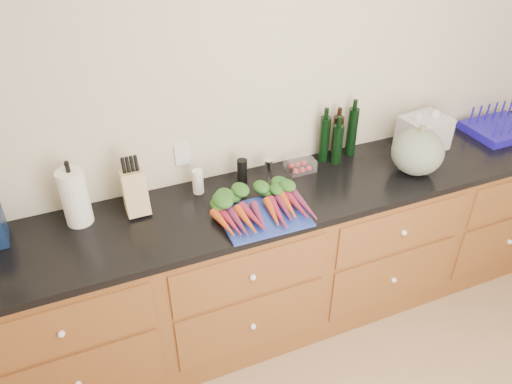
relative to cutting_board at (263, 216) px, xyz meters
name	(u,v)px	position (x,y,z in m)	size (l,w,h in m)	color
wall_back	(283,103)	(0.32, 0.48, 0.35)	(4.10, 0.05, 2.60)	beige
cabinets	(302,255)	(0.32, 0.16, -0.49)	(3.60, 0.64, 0.90)	brown
countertop	(306,190)	(0.32, 0.16, -0.03)	(3.64, 0.62, 0.04)	black
cutting_board	(263,216)	(0.00, 0.00, 0.00)	(0.42, 0.32, 0.01)	#21379B
carrots	(260,206)	(0.00, 0.04, 0.03)	(0.46, 0.34, 0.07)	#D64C19
squash	(418,152)	(0.96, 0.06, 0.12)	(0.29, 0.29, 0.26)	#5D6C5A
paper_towel	(75,197)	(-0.85, 0.32, 0.14)	(0.13, 0.13, 0.29)	white
knife_block	(135,192)	(-0.57, 0.30, 0.11)	(0.11, 0.11, 0.23)	tan
grinder_salt	(198,182)	(-0.23, 0.34, 0.06)	(0.06, 0.06, 0.13)	white
grinder_pepper	(242,171)	(0.02, 0.34, 0.06)	(0.06, 0.06, 0.14)	black
canister_chrome	(268,168)	(0.18, 0.34, 0.05)	(0.05, 0.05, 0.11)	white
tomato_box	(300,165)	(0.37, 0.33, 0.03)	(0.15, 0.12, 0.07)	white
bottles	(338,138)	(0.63, 0.37, 0.13)	(0.25, 0.13, 0.30)	black
grocery_bag	(424,133)	(1.18, 0.28, 0.09)	(0.27, 0.22, 0.20)	silver
dish_rack	(501,127)	(1.77, 0.24, 0.03)	(0.41, 0.33, 0.16)	#1C13A7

